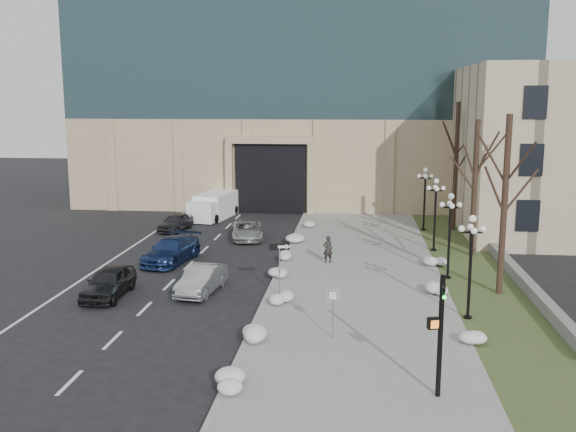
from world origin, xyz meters
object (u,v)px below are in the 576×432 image
(car_d, at_px, (247,230))
(lamppost_b, at_px, (450,225))
(car_c, at_px, (171,250))
(keep_sign, at_px, (333,303))
(car_b, at_px, (202,280))
(traffic_signal, at_px, (439,339))
(lamppost_d, at_px, (425,191))
(pedestrian, at_px, (328,249))
(car_e, at_px, (176,222))
(car_a, at_px, (109,282))
(lamppost_c, at_px, (435,205))
(box_truck, at_px, (214,206))
(lamppost_a, at_px, (471,253))
(one_way_sign, at_px, (283,253))

(car_d, distance_m, lamppost_b, 15.66)
(car_c, relative_size, keep_sign, 2.36)
(car_b, xyz_separation_m, lamppost_b, (12.73, 3.72, 2.39))
(traffic_signal, bearing_deg, lamppost_d, 66.99)
(car_c, height_order, car_d, car_c)
(pedestrian, xyz_separation_m, keep_sign, (0.75, -12.21, 0.66))
(car_e, bearing_deg, car_c, -66.31)
(car_a, xyz_separation_m, car_b, (4.43, 1.13, -0.06))
(keep_sign, distance_m, lamppost_d, 23.41)
(car_b, distance_m, car_d, 12.75)
(car_d, distance_m, lamppost_c, 13.04)
(pedestrian, height_order, traffic_signal, traffic_signal)
(box_truck, relative_size, lamppost_d, 1.41)
(car_c, xyz_separation_m, lamppost_c, (16.00, 4.37, 2.33))
(pedestrian, relative_size, lamppost_a, 0.34)
(car_b, xyz_separation_m, car_c, (-3.27, 5.85, 0.05))
(pedestrian, bearing_deg, traffic_signal, 80.33)
(car_c, relative_size, lamppost_d, 1.07)
(car_a, xyz_separation_m, pedestrian, (10.53, 7.45, 0.19))
(traffic_signal, relative_size, lamppost_d, 0.88)
(keep_sign, bearing_deg, lamppost_a, 41.30)
(car_b, height_order, traffic_signal, traffic_signal)
(car_c, distance_m, lamppost_a, 18.33)
(lamppost_a, bearing_deg, lamppost_d, 90.00)
(box_truck, bearing_deg, keep_sign, -58.10)
(car_e, relative_size, one_way_sign, 1.39)
(box_truck, xyz_separation_m, lamppost_c, (16.64, -10.37, 2.09))
(car_b, distance_m, keep_sign, 9.08)
(box_truck, distance_m, lamppost_d, 17.21)
(traffic_signal, xyz_separation_m, lamppost_a, (2.29, 7.91, 0.98))
(car_b, xyz_separation_m, car_d, (0.18, 12.75, -0.06))
(one_way_sign, height_order, lamppost_a, lamppost_a)
(lamppost_c, bearing_deg, car_a, -146.53)
(one_way_sign, bearing_deg, car_b, 160.64)
(car_d, xyz_separation_m, one_way_sign, (4.02, -13.20, 1.66))
(box_truck, bearing_deg, car_b, -69.47)
(traffic_signal, bearing_deg, lamppost_a, 55.60)
(pedestrian, bearing_deg, car_d, -71.31)
(car_c, height_order, lamppost_a, lamppost_a)
(keep_sign, bearing_deg, car_c, 144.25)
(car_a, relative_size, car_e, 1.13)
(keep_sign, bearing_deg, pedestrian, 106.99)
(car_a, xyz_separation_m, lamppost_c, (17.16, 11.35, 2.33))
(car_e, bearing_deg, lamppost_b, -22.35)
(one_way_sign, bearing_deg, box_truck, 97.87)
(lamppost_a, distance_m, lamppost_b, 6.50)
(one_way_sign, distance_m, lamppost_c, 13.68)
(car_e, bearing_deg, box_truck, 82.11)
(car_d, xyz_separation_m, lamppost_a, (12.55, -15.53, 2.44))
(one_way_sign, bearing_deg, traffic_signal, -71.86)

